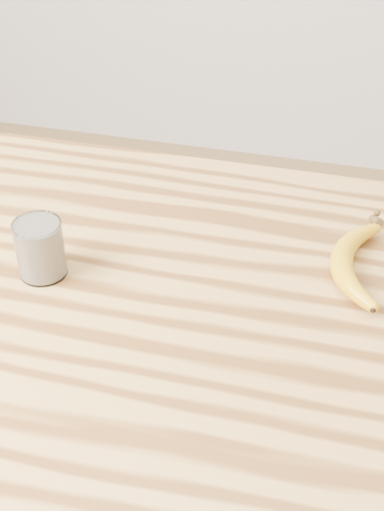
# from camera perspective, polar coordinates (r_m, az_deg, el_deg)

# --- Properties ---
(table) EXTENTS (1.20, 0.80, 0.90)m
(table) POSITION_cam_1_polar(r_m,az_deg,el_deg) (1.11, 5.16, -9.43)
(table) COLOR #B48643
(table) RESTS_ON ground
(smoothie_glass) EXTENTS (0.07, 0.07, 0.09)m
(smoothie_glass) POSITION_cam_1_polar(r_m,az_deg,el_deg) (1.08, -12.08, 0.56)
(smoothie_glass) COLOR white
(smoothie_glass) RESTS_ON table
(banana) EXTENTS (0.11, 0.29, 0.04)m
(banana) POSITION_cam_1_polar(r_m,az_deg,el_deg) (1.10, 11.83, -0.40)
(banana) COLOR #CB9510
(banana) RESTS_ON table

